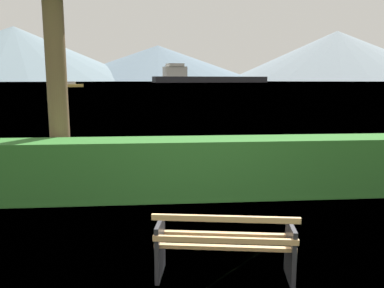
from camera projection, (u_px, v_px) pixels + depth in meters
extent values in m
plane|color=#4C6B33|center=(224.00, 276.00, 4.65)|extent=(1400.00, 1400.00, 0.00)
plane|color=slate|center=(159.00, 82.00, 305.84)|extent=(620.00, 620.00, 0.00)
cube|color=tan|center=(225.00, 248.00, 4.38)|extent=(1.60, 0.32, 0.04)
cube|color=tan|center=(225.00, 241.00, 4.57)|extent=(1.60, 0.32, 0.04)
cube|color=tan|center=(224.00, 234.00, 4.76)|extent=(1.60, 0.32, 0.04)
cube|color=tan|center=(225.00, 240.00, 4.29)|extent=(1.60, 0.30, 0.06)
cube|color=tan|center=(225.00, 219.00, 4.20)|extent=(1.60, 0.30, 0.06)
cube|color=#2D2D33|center=(160.00, 248.00, 4.63)|extent=(0.13, 0.51, 0.68)
cube|color=#2D2D33|center=(290.00, 252.00, 4.51)|extent=(0.13, 0.51, 0.68)
cube|color=#2D6B28|center=(197.00, 168.00, 7.72)|extent=(13.03, 0.90, 1.17)
cylinder|color=brown|center=(57.00, 83.00, 7.98)|extent=(0.41, 0.41, 4.49)
cube|color=#232328|center=(211.00, 80.00, 287.99)|extent=(87.04, 30.32, 4.36)
cube|color=silver|center=(175.00, 72.00, 279.11)|extent=(17.56, 14.38, 6.98)
cube|color=silver|center=(175.00, 65.00, 278.36)|extent=(13.27, 14.65, 2.18)
cube|color=gold|center=(71.00, 86.00, 119.17)|extent=(7.36, 5.27, 0.84)
cube|color=silver|center=(71.00, 83.00, 119.03)|extent=(3.00, 2.56, 0.84)
cone|color=slate|center=(15.00, 54.00, 534.65)|extent=(355.44, 355.44, 73.94)
cone|color=slate|center=(158.00, 63.00, 594.08)|extent=(304.31, 304.31, 53.33)
cone|color=gray|center=(336.00, 56.00, 588.78)|extent=(333.34, 333.34, 74.27)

